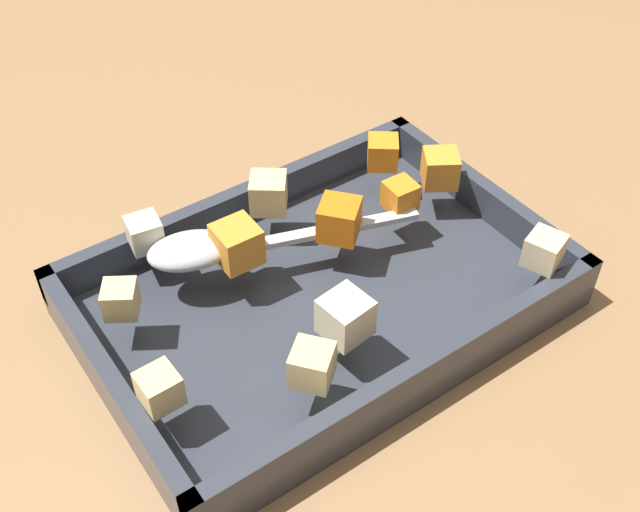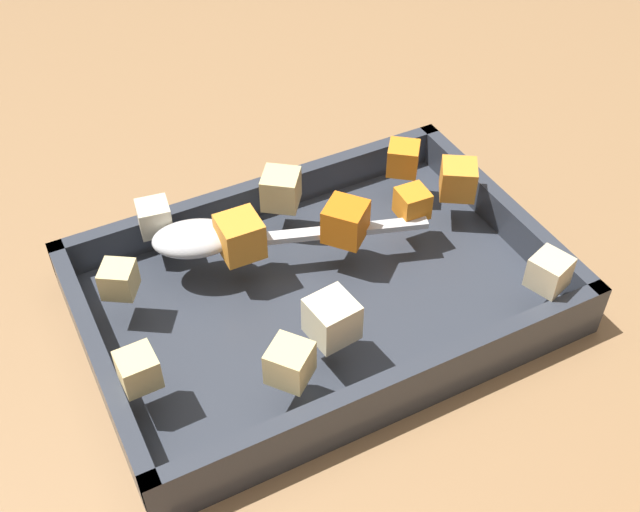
# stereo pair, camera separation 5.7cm
# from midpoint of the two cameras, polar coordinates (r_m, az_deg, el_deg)

# --- Properties ---
(ground_plane) EXTENTS (4.00, 4.00, 0.00)m
(ground_plane) POSITION_cam_midpoint_polar(r_m,az_deg,el_deg) (0.61, -0.77, -3.84)
(ground_plane) COLOR #936D47
(baking_dish) EXTENTS (0.35, 0.23, 0.05)m
(baking_dish) POSITION_cam_midpoint_polar(r_m,az_deg,el_deg) (0.60, -2.72, -3.04)
(baking_dish) COLOR #333842
(baking_dish) RESTS_ON ground_plane
(carrot_chunk_mid_left) EXTENTS (0.04, 0.04, 0.03)m
(carrot_chunk_mid_left) POSITION_cam_midpoint_polar(r_m,az_deg,el_deg) (0.64, 6.24, 6.23)
(carrot_chunk_mid_left) COLOR orange
(carrot_chunk_mid_left) RESTS_ON baking_dish
(carrot_chunk_center) EXTENTS (0.04, 0.04, 0.03)m
(carrot_chunk_center) POSITION_cam_midpoint_polar(r_m,az_deg,el_deg) (0.59, -1.34, 2.54)
(carrot_chunk_center) COLOR orange
(carrot_chunk_center) RESTS_ON baking_dish
(carrot_chunk_heap_side) EXTENTS (0.03, 0.03, 0.03)m
(carrot_chunk_heap_side) POSITION_cam_midpoint_polar(r_m,az_deg,el_deg) (0.57, -8.86, 0.74)
(carrot_chunk_heap_side) COLOR orange
(carrot_chunk_heap_side) RESTS_ON baking_dish
(carrot_chunk_back_center) EXTENTS (0.02, 0.02, 0.02)m
(carrot_chunk_back_center) POSITION_cam_midpoint_polar(r_m,az_deg,el_deg) (0.62, 3.24, 4.29)
(carrot_chunk_back_center) COLOR orange
(carrot_chunk_back_center) RESTS_ON baking_dish
(carrot_chunk_near_left) EXTENTS (0.03, 0.03, 0.02)m
(carrot_chunk_near_left) POSITION_cam_midpoint_polar(r_m,az_deg,el_deg) (0.66, 2.11, 7.43)
(carrot_chunk_near_left) COLOR orange
(carrot_chunk_near_left) RESTS_ON baking_dish
(potato_chunk_near_right) EXTENTS (0.04, 0.04, 0.03)m
(potato_chunk_near_right) POSITION_cam_midpoint_polar(r_m,az_deg,el_deg) (0.50, -3.88, -8.07)
(potato_chunk_near_right) COLOR #E0CC89
(potato_chunk_near_right) RESTS_ON baking_dish
(potato_chunk_corner_se) EXTENTS (0.03, 0.03, 0.02)m
(potato_chunk_corner_se) POSITION_cam_midpoint_polar(r_m,az_deg,el_deg) (0.56, -17.13, -3.17)
(potato_chunk_corner_se) COLOR #E0CC89
(potato_chunk_corner_se) RESTS_ON baking_dish
(potato_chunk_corner_ne) EXTENTS (0.03, 0.03, 0.02)m
(potato_chunk_corner_ne) POSITION_cam_midpoint_polar(r_m,az_deg,el_deg) (0.58, 13.32, 0.28)
(potato_chunk_corner_ne) COLOR beige
(potato_chunk_corner_ne) RESTS_ON baking_dish
(potato_chunk_front_center) EXTENTS (0.03, 0.03, 0.03)m
(potato_chunk_front_center) POSITION_cam_midpoint_polar(r_m,az_deg,el_deg) (0.52, -1.27, -4.60)
(potato_chunk_front_center) COLOR beige
(potato_chunk_front_center) RESTS_ON baking_dish
(potato_chunk_under_handle) EXTENTS (0.04, 0.04, 0.03)m
(potato_chunk_under_handle) POSITION_cam_midpoint_polar(r_m,az_deg,el_deg) (0.62, -6.40, 4.44)
(potato_chunk_under_handle) COLOR #E0CC89
(potato_chunk_under_handle) RESTS_ON baking_dish
(potato_chunk_near_spoon) EXTENTS (0.02, 0.02, 0.02)m
(potato_chunk_near_spoon) POSITION_cam_midpoint_polar(r_m,az_deg,el_deg) (0.50, -14.82, -9.46)
(potato_chunk_near_spoon) COLOR #E0CC89
(potato_chunk_near_spoon) RESTS_ON baking_dish
(parsnip_chunk_mid_right) EXTENTS (0.03, 0.03, 0.02)m
(parsnip_chunk_mid_right) POSITION_cam_midpoint_polar(r_m,az_deg,el_deg) (0.60, -15.27, 1.51)
(parsnip_chunk_mid_right) COLOR beige
(parsnip_chunk_mid_right) RESTS_ON baking_dish
(serving_spoon) EXTENTS (0.21, 0.09, 0.02)m
(serving_spoon) POSITION_cam_midpoint_polar(r_m,az_deg,el_deg) (0.58, -10.86, 0.46)
(serving_spoon) COLOR silver
(serving_spoon) RESTS_ON baking_dish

